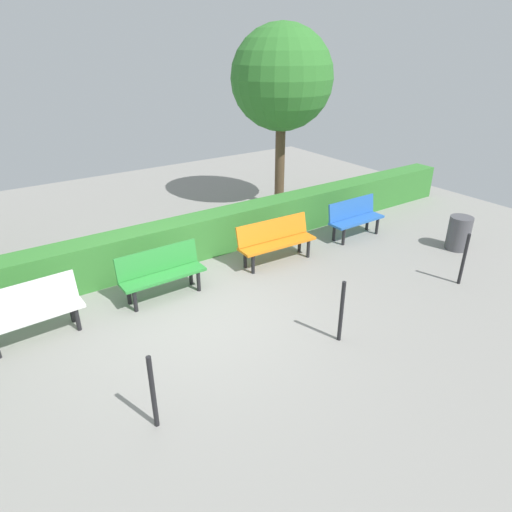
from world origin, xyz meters
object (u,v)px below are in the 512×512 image
(bench_green, at_px, (161,271))
(bench_white, at_px, (31,309))
(tree_near, at_px, (282,79))
(trash_bin, at_px, (459,233))
(bench_blue, at_px, (355,217))
(bench_orange, at_px, (276,239))

(bench_green, relative_size, bench_white, 1.03)
(tree_near, bearing_deg, bench_white, 22.06)
(tree_near, height_order, trash_bin, tree_near)
(bench_blue, distance_m, bench_orange, 2.25)
(bench_green, xyz_separation_m, trash_bin, (-6.06, 1.78, -0.12))
(bench_blue, height_order, tree_near, tree_near)
(bench_orange, height_order, bench_green, bench_green)
(bench_orange, distance_m, trash_bin, 4.00)
(bench_blue, relative_size, bench_white, 0.96)
(bench_white, bearing_deg, tree_near, -160.55)
(bench_blue, height_order, bench_white, same)
(bench_orange, distance_m, bench_green, 2.46)
(bench_orange, relative_size, tree_near, 0.37)
(bench_blue, height_order, trash_bin, bench_blue)
(bench_orange, bearing_deg, bench_green, 1.90)
(tree_near, bearing_deg, bench_green, 30.17)
(bench_blue, bearing_deg, tree_near, -88.02)
(bench_green, distance_m, trash_bin, 6.31)
(bench_white, bearing_deg, bench_blue, 177.64)
(bench_orange, distance_m, tree_near, 4.41)
(bench_green, bearing_deg, bench_orange, 178.96)
(bench_blue, xyz_separation_m, bench_green, (4.71, -0.01, 0.00))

